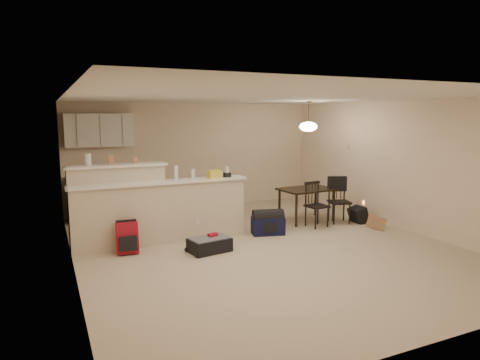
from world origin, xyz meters
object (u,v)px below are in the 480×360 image
dining_chair_far (339,201)px  black_daypack (358,215)px  navy_duffel (268,226)px  dining_table (307,192)px  pendant_lamp (308,126)px  dining_chair_near (317,205)px  red_backpack (127,238)px  suitcase (210,245)px

dining_chair_far → black_daypack: (0.38, -0.15, -0.31)m
navy_duffel → dining_chair_far: bearing=19.4°
black_daypack → dining_table: bearing=61.3°
pendant_lamp → navy_duffel: 2.27m
dining_chair_far → navy_duffel: dining_chair_far is taller
pendant_lamp → black_daypack: (0.91, -0.57, -1.83)m
dining_chair_far → dining_chair_near: bearing=-156.1°
red_backpack → dining_chair_far: bearing=6.6°
dining_table → red_backpack: bearing=-175.4°
pendant_lamp → black_daypack: pendant_lamp is taller
suitcase → red_backpack: 1.33m
pendant_lamp → dining_chair_near: size_ratio=0.69×
suitcase → black_daypack: (3.50, 0.52, 0.05)m
suitcase → pendant_lamp: bearing=13.1°
pendant_lamp → dining_chair_near: 1.62m
dining_table → navy_duffel: (-1.23, -0.57, -0.45)m
dining_chair_near → suitcase: bearing=-173.1°
navy_duffel → dining_table: bearing=39.4°
dining_table → navy_duffel: dining_table is taller
dining_table → pendant_lamp: size_ratio=1.89×
dining_table → dining_chair_far: 0.69m
pendant_lamp → dining_chair_far: bearing=-38.4°
dining_chair_near → dining_table: bearing=74.4°
suitcase → black_daypack: 3.54m
dining_table → pendant_lamp: 1.38m
dining_chair_far → black_daypack: size_ratio=2.60×
dining_table → dining_chair_near: size_ratio=1.30×
dining_chair_near → dining_chair_far: (0.61, 0.08, 0.02)m
navy_duffel → black_daypack: size_ratio=1.67×
dining_chair_near → black_daypack: size_ratio=2.51×
dining_chair_near → dining_chair_far: dining_chair_far is taller
dining_chair_near → black_daypack: (0.99, -0.07, -0.29)m
dining_table → dining_chair_near: (-0.08, -0.49, -0.16)m
pendant_lamp → dining_chair_far: pendant_lamp is taller
dining_table → dining_chair_near: 0.53m
dining_chair_far → suitcase: size_ratio=1.43×
pendant_lamp → red_backpack: bearing=-171.1°
dining_table → black_daypack: bearing=-36.3°
dining_chair_far → pendant_lamp: bearing=158.3°
pendant_lamp → dining_table: bearing=45.0°
pendant_lamp → navy_duffel: pendant_lamp is taller
dining_table → black_daypack: size_ratio=3.27×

